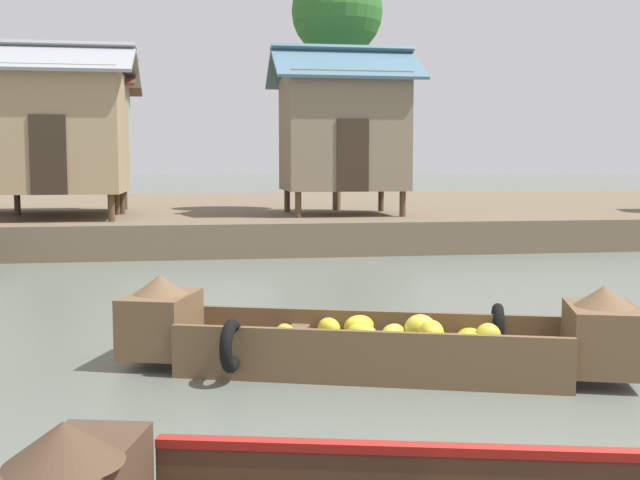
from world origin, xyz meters
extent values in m
plane|color=#596056|center=(0.00, 10.00, 0.00)|extent=(300.00, 300.00, 0.00)
cube|color=brown|center=(0.00, 23.65, 0.39)|extent=(160.00, 20.00, 0.78)
cube|color=brown|center=(-0.94, 3.86, 0.06)|extent=(3.98, 2.28, 0.12)
cube|color=brown|center=(-0.78, 4.35, 0.32)|extent=(3.65, 1.29, 0.41)
cube|color=brown|center=(-1.11, 3.36, 0.32)|extent=(3.65, 1.29, 0.41)
cube|color=brown|center=(1.17, 3.15, 0.43)|extent=(0.91, 1.11, 0.62)
cone|color=brown|center=(1.17, 3.15, 0.84)|extent=(0.71, 0.71, 0.20)
cube|color=brown|center=(-3.06, 4.56, 0.43)|extent=(0.91, 1.11, 0.62)
cone|color=brown|center=(-3.06, 4.56, 0.84)|extent=(0.71, 0.71, 0.20)
cube|color=brown|center=(-1.71, 4.11, 0.34)|extent=(0.51, 1.02, 0.05)
torus|color=black|center=(0.48, 4.06, 0.36)|extent=(0.28, 0.53, 0.52)
torus|color=black|center=(-2.36, 3.65, 0.36)|extent=(0.28, 0.53, 0.52)
ellipsoid|color=yellow|center=(-1.02, 4.12, 0.42)|extent=(0.37, 0.29, 0.23)
ellipsoid|color=yellow|center=(-1.06, 3.76, 0.42)|extent=(0.39, 0.39, 0.21)
ellipsoid|color=yellow|center=(-0.39, 3.62, 0.43)|extent=(0.33, 0.39, 0.26)
ellipsoid|color=yellow|center=(-0.10, 3.34, 0.36)|extent=(0.35, 0.33, 0.27)
ellipsoid|color=yellow|center=(-0.14, 3.46, 0.35)|extent=(0.34, 0.34, 0.21)
ellipsoid|color=gold|center=(0.17, 3.53, 0.39)|extent=(0.28, 0.24, 0.27)
ellipsoid|color=gold|center=(-0.71, 3.90, 0.38)|extent=(0.35, 0.33, 0.20)
ellipsoid|color=yellow|center=(-1.79, 4.10, 0.36)|extent=(0.23, 0.35, 0.21)
ellipsoid|color=yellow|center=(-1.31, 4.28, 0.37)|extent=(0.32, 0.34, 0.22)
ellipsoid|color=yellow|center=(0.09, 3.81, 0.31)|extent=(0.37, 0.36, 0.22)
ellipsoid|color=yellow|center=(-0.42, 3.90, 0.42)|extent=(0.33, 0.26, 0.28)
cone|color=#473323|center=(-3.31, -0.11, 0.81)|extent=(0.68, 0.68, 0.20)
cylinder|color=#4C3826|center=(-4.67, 17.53, 1.13)|extent=(0.16, 0.16, 0.70)
cylinder|color=#4C3826|center=(-4.67, 19.96, 1.13)|extent=(0.16, 0.16, 0.70)
cube|color=gray|center=(-6.63, 18.74, 2.89)|extent=(4.32, 2.83, 2.83)
cube|color=#2D2319|center=(-6.63, 17.31, 2.38)|extent=(0.80, 0.04, 1.80)
cube|color=brown|center=(-6.63, 18.04, 4.57)|extent=(5.02, 1.90, 0.94)
cube|color=brown|center=(-6.63, 19.45, 4.57)|extent=(5.02, 1.90, 0.94)
cylinder|color=#4C3826|center=(-4.56, 14.98, 1.09)|extent=(0.16, 0.16, 0.64)
cylinder|color=#4C3826|center=(-7.23, 17.79, 1.09)|extent=(0.16, 0.16, 0.64)
cylinder|color=#4C3826|center=(-4.56, 17.79, 1.09)|extent=(0.16, 0.16, 0.64)
cube|color=#9E8460|center=(-5.89, 16.38, 2.88)|extent=(3.06, 3.21, 2.93)
cube|color=#2D2319|center=(-5.89, 14.76, 2.31)|extent=(0.80, 0.04, 1.80)
cube|color=#9399A0|center=(-5.89, 15.58, 4.60)|extent=(3.76, 2.10, 0.91)
cube|color=#9399A0|center=(-5.89, 17.19, 4.60)|extent=(3.76, 2.10, 0.91)
cylinder|color=#4C3826|center=(-0.11, 15.65, 1.10)|extent=(0.16, 0.16, 0.65)
cylinder|color=#4C3826|center=(2.57, 15.65, 1.10)|extent=(0.16, 0.16, 0.65)
cylinder|color=#4C3826|center=(-0.11, 17.98, 1.10)|extent=(0.16, 0.16, 0.65)
cylinder|color=#4C3826|center=(2.57, 17.98, 1.10)|extent=(0.16, 0.16, 0.65)
cube|color=#7A6B56|center=(1.23, 16.81, 2.91)|extent=(3.08, 2.72, 2.99)
cube|color=#2D2319|center=(1.23, 15.43, 2.32)|extent=(0.80, 0.04, 1.80)
cube|color=slate|center=(1.23, 16.13, 4.69)|extent=(3.78, 1.84, 1.01)
cube|color=slate|center=(1.23, 17.50, 4.69)|extent=(3.78, 1.84, 1.01)
cylinder|color=brown|center=(1.45, 18.82, 3.41)|extent=(0.24, 0.24, 5.27)
sphere|color=#2D6628|center=(1.45, 18.82, 6.45)|extent=(2.61, 2.61, 2.61)
camera|label=1|loc=(-2.71, -3.78, 2.09)|focal=44.27mm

